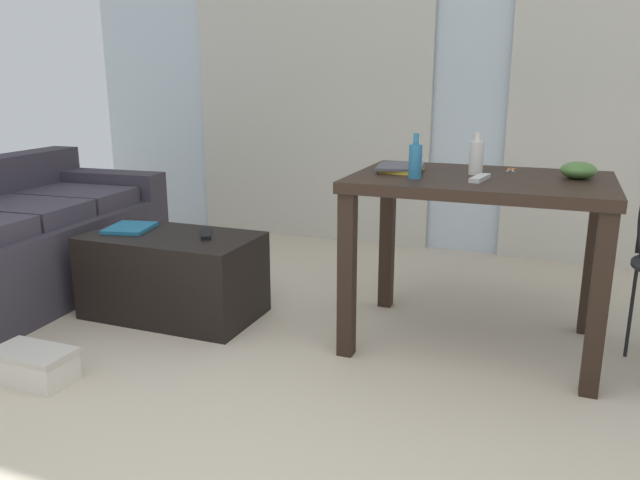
{
  "coord_description": "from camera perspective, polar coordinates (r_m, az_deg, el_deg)",
  "views": [
    {
      "loc": [
        0.62,
        -1.09,
        1.22
      ],
      "look_at": [
        -0.46,
        1.69,
        0.44
      ],
      "focal_mm": 34.6,
      "sensor_mm": 36.0,
      "label": 1
    }
  ],
  "objects": [
    {
      "name": "coffee_table",
      "position": [
        3.34,
        -13.42,
        -3.18
      ],
      "size": [
        0.89,
        0.5,
        0.44
      ],
      "color": "black",
      "rests_on": "ground"
    },
    {
      "name": "bowl",
      "position": [
        2.91,
        22.8,
        5.97
      ],
      "size": [
        0.15,
        0.15,
        0.07
      ],
      "primitive_type": "ellipsoid",
      "color": "#477033",
      "rests_on": "craft_table"
    },
    {
      "name": "scissors",
      "position": [
        3.09,
        17.27,
        6.25
      ],
      "size": [
        0.04,
        0.1,
        0.0
      ],
      "color": "#9EA0A5",
      "rests_on": "craft_table"
    },
    {
      "name": "tv_remote_on_table",
      "position": [
        2.74,
        14.58,
        5.56
      ],
      "size": [
        0.07,
        0.19,
        0.02
      ],
      "primitive_type": "cube",
      "rotation": [
        0.0,
        0.0,
        -0.15
      ],
      "color": "#B7B7B2",
      "rests_on": "craft_table"
    },
    {
      "name": "craft_table",
      "position": [
        2.87,
        14.5,
        3.22
      ],
      "size": [
        1.12,
        0.77,
        0.8
      ],
      "color": "black",
      "rests_on": "ground"
    },
    {
      "name": "shoebox",
      "position": [
        2.86,
        -24.98,
        -10.47
      ],
      "size": [
        0.34,
        0.19,
        0.14
      ],
      "color": "beige",
      "rests_on": "ground"
    },
    {
      "name": "ground_plane",
      "position": [
        2.75,
        6.2,
        -11.75
      ],
      "size": [
        8.15,
        8.15,
        0.0
      ],
      "primitive_type": "plane",
      "color": "beige"
    },
    {
      "name": "couch",
      "position": [
        3.95,
        -26.34,
        -0.18
      ],
      "size": [
        1.0,
        1.8,
        0.76
      ],
      "color": "#38333D",
      "rests_on": "ground"
    },
    {
      "name": "magazine",
      "position": [
        3.46,
        -17.15,
        1.09
      ],
      "size": [
        0.27,
        0.3,
        0.02
      ],
      "primitive_type": "cube",
      "rotation": [
        0.0,
        0.0,
        0.22
      ],
      "color": "#1E668C",
      "rests_on": "coffee_table"
    },
    {
      "name": "book_stack",
      "position": [
        2.94,
        7.53,
        6.64
      ],
      "size": [
        0.25,
        0.3,
        0.03
      ],
      "color": "gold",
      "rests_on": "craft_table"
    },
    {
      "name": "bottle_far",
      "position": [
        2.9,
        14.26,
        7.46
      ],
      "size": [
        0.06,
        0.06,
        0.19
      ],
      "color": "beige",
      "rests_on": "craft_table"
    },
    {
      "name": "wall_back",
      "position": [
        4.53,
        14.01,
        15.69
      ],
      "size": [
        6.19,
        0.1,
        2.66
      ],
      "primitive_type": "cube",
      "color": "silver",
      "rests_on": "ground"
    },
    {
      "name": "tv_remote_primary",
      "position": [
        3.22,
        -10.54,
        0.56
      ],
      "size": [
        0.14,
        0.18,
        0.02
      ],
      "primitive_type": "cube",
      "rotation": [
        0.0,
        0.0,
        0.57
      ],
      "color": "black",
      "rests_on": "coffee_table"
    },
    {
      "name": "curtains",
      "position": [
        4.44,
        13.74,
        13.99
      ],
      "size": [
        4.23,
        0.03,
        2.39
      ],
      "color": "beige",
      "rests_on": "ground"
    },
    {
      "name": "bottle_near",
      "position": [
        2.72,
        8.81,
        7.3
      ],
      "size": [
        0.06,
        0.06,
        0.2
      ],
      "color": "teal",
      "rests_on": "craft_table"
    }
  ]
}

